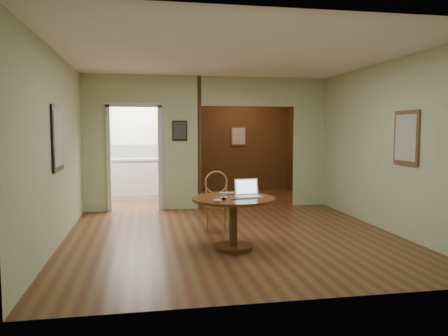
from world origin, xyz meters
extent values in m
plane|color=#4D2516|center=(0.00, 0.00, 0.00)|extent=(5.00, 5.00, 0.00)
plane|color=white|center=(0.00, 0.00, 2.70)|extent=(5.00, 5.00, 0.00)
plane|color=beige|center=(0.00, -2.50, 1.35)|extent=(5.00, 0.00, 5.00)
plane|color=beige|center=(-2.50, 0.00, 1.35)|extent=(0.00, 5.00, 5.00)
plane|color=beige|center=(2.50, 0.00, 1.35)|extent=(0.00, 5.00, 5.00)
cube|color=beige|center=(-2.25, 2.50, 1.35)|extent=(0.50, 2.70, 0.04)
cube|color=beige|center=(-0.60, 2.50, 1.35)|extent=(0.80, 2.70, 0.04)
cube|color=beige|center=(2.15, 2.50, 1.35)|extent=(0.70, 2.70, 0.04)
plane|color=white|center=(-1.35, 4.50, 1.35)|extent=(2.70, 0.00, 2.70)
plane|color=#422B13|center=(1.15, 5.00, 1.35)|extent=(2.70, 0.00, 2.70)
cube|color=#422B13|center=(-0.20, 3.75, 1.35)|extent=(0.08, 2.50, 2.70)
cube|color=black|center=(-2.48, 0.00, 1.50)|extent=(0.03, 0.70, 0.90)
cube|color=brown|center=(2.48, -0.50, 1.50)|extent=(0.03, 0.60, 0.80)
cube|color=black|center=(-0.60, 2.48, 1.60)|extent=(0.30, 0.03, 0.40)
cube|color=beige|center=(1.15, 4.98, 1.45)|extent=(0.40, 0.03, 0.50)
cube|color=white|center=(-1.35, 4.49, 1.10)|extent=(2.00, 0.02, 0.32)
cylinder|color=#5F2D17|center=(-0.13, -0.60, 0.02)|extent=(0.53, 0.53, 0.05)
cylinder|color=#5F2D17|center=(-0.13, -0.60, 0.35)|extent=(0.11, 0.11, 0.61)
cylinder|color=#5F2D17|center=(-0.13, -0.60, 0.69)|extent=(1.13, 1.13, 0.04)
cylinder|color=#A6833B|center=(-0.18, 0.35, 0.44)|extent=(0.42, 0.42, 0.03)
cylinder|color=#A6833B|center=(-0.32, 0.20, 0.22)|extent=(0.03, 0.03, 0.44)
cylinder|color=#A6833B|center=(-0.03, 0.21, 0.22)|extent=(0.03, 0.03, 0.44)
cylinder|color=#A6833B|center=(-0.33, 0.49, 0.22)|extent=(0.03, 0.03, 0.44)
cylinder|color=#A6833B|center=(-0.04, 0.50, 0.22)|extent=(0.03, 0.03, 0.44)
cylinder|color=#A6833B|center=(-0.35, 0.49, 0.62)|extent=(0.03, 0.03, 0.35)
cylinder|color=#A6833B|center=(-0.02, 0.50, 0.62)|extent=(0.03, 0.03, 0.35)
torus|color=#A6833B|center=(-0.18, 0.51, 0.78)|extent=(0.37, 0.03, 0.37)
cube|color=silver|center=(0.08, -0.62, 0.71)|extent=(0.35, 0.26, 0.02)
cube|color=silver|center=(0.08, -0.65, 0.72)|extent=(0.29, 0.15, 0.00)
cube|color=silver|center=(0.08, -0.48, 0.83)|extent=(0.34, 0.09, 0.22)
cube|color=#8392A6|center=(0.08, -0.48, 0.83)|extent=(0.30, 0.07, 0.18)
imported|color=silver|center=(-0.13, -0.31, 0.72)|extent=(0.34, 0.26, 0.02)
ellipsoid|color=silver|center=(-0.41, -0.95, 0.73)|extent=(0.11, 0.08, 0.04)
cylinder|color=navy|center=(-0.13, -0.78, 0.71)|extent=(0.15, 0.05, 0.01)
cube|color=silver|center=(-1.35, 4.20, 0.45)|extent=(2.00, 0.55, 0.90)
cube|color=#B9B9B5|center=(-1.35, 4.20, 0.92)|extent=(2.06, 0.60, 0.04)
sphere|color=#B20C0C|center=(-1.50, 3.91, 0.50)|extent=(0.03, 0.03, 0.03)
sphere|color=#B20C0C|center=(-0.50, 3.91, 0.50)|extent=(0.03, 0.03, 0.03)
ellipsoid|color=#C6B291|center=(-0.88, 4.20, 1.07)|extent=(0.33, 0.31, 0.26)
camera|label=1|loc=(-1.30, -6.32, 1.61)|focal=35.00mm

